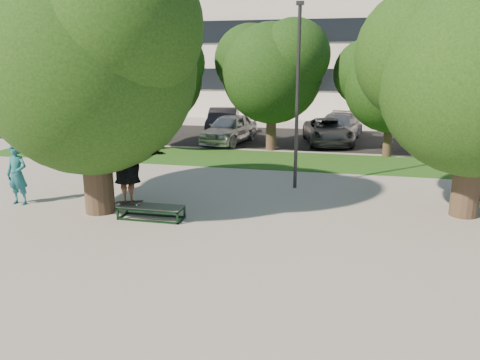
% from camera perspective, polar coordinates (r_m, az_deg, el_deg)
% --- Properties ---
extents(ground, '(120.00, 120.00, 0.00)m').
position_cam_1_polar(ground, '(11.83, -0.95, -6.75)').
color(ground, gray).
rests_on(ground, ground).
extents(grass_strip, '(30.00, 4.00, 0.02)m').
position_cam_1_polar(grass_strip, '(20.73, 8.11, 2.25)').
color(grass_strip, '#1F4B15').
rests_on(grass_strip, ground).
extents(asphalt_strip, '(40.00, 8.00, 0.01)m').
position_cam_1_polar(asphalt_strip, '(27.19, 7.24, 5.08)').
color(asphalt_strip, black).
rests_on(asphalt_strip, ground).
extents(tree_left, '(6.96, 5.95, 7.12)m').
position_cam_1_polar(tree_left, '(13.73, -18.08, 14.31)').
color(tree_left, '#38281E').
rests_on(tree_left, ground).
extents(tree_right, '(6.24, 5.33, 6.51)m').
position_cam_1_polar(tree_right, '(14.19, 26.85, 12.15)').
color(tree_right, '#38281E').
rests_on(tree_right, ground).
extents(bg_tree_left, '(5.28, 4.51, 5.77)m').
position_cam_1_polar(bg_tree_left, '(23.69, -10.22, 12.71)').
color(bg_tree_left, '#38281E').
rests_on(bg_tree_left, ground).
extents(bg_tree_mid, '(5.76, 4.92, 6.24)m').
position_cam_1_polar(bg_tree_mid, '(23.12, 3.77, 13.58)').
color(bg_tree_mid, '#38281E').
rests_on(bg_tree_mid, ground).
extents(bg_tree_right, '(5.04, 4.31, 5.43)m').
position_cam_1_polar(bg_tree_right, '(22.38, 17.88, 11.58)').
color(bg_tree_right, '#38281E').
rests_on(bg_tree_right, ground).
extents(lamppost, '(0.25, 0.15, 6.11)m').
position_cam_1_polar(lamppost, '(15.86, 7.02, 10.15)').
color(lamppost, '#2D2D30').
rests_on(lamppost, ground).
extents(office_building, '(30.00, 14.12, 16.00)m').
position_cam_1_polar(office_building, '(43.13, 7.14, 19.02)').
color(office_building, silver).
rests_on(office_building, ground).
extents(grind_box, '(1.80, 0.60, 0.38)m').
position_cam_1_polar(grind_box, '(13.21, -10.78, -3.89)').
color(grind_box, black).
rests_on(grind_box, ground).
extents(skater_rig, '(2.24, 1.22, 1.83)m').
position_cam_1_polar(skater_rig, '(13.18, -13.60, 1.07)').
color(skater_rig, white).
rests_on(skater_rig, grind_box).
extents(bystander, '(0.69, 0.46, 1.86)m').
position_cam_1_polar(bystander, '(15.68, -25.51, 0.62)').
color(bystander, '#1B5D67').
rests_on(bystander, ground).
extents(car_silver_a, '(2.56, 4.82, 1.56)m').
position_cam_1_polar(car_silver_a, '(25.24, -1.28, 6.27)').
color(car_silver_a, silver).
rests_on(car_silver_a, asphalt_strip).
extents(car_dark, '(2.43, 4.99, 1.58)m').
position_cam_1_polar(car_dark, '(28.41, -2.07, 7.16)').
color(car_dark, black).
rests_on(car_dark, asphalt_strip).
extents(car_grey, '(3.14, 5.18, 1.34)m').
position_cam_1_polar(car_grey, '(25.42, 10.63, 5.84)').
color(car_grey, '#5A5A5F').
rests_on(car_grey, asphalt_strip).
extents(car_silver_b, '(3.06, 5.46, 1.49)m').
position_cam_1_polar(car_silver_b, '(26.66, 11.82, 6.32)').
color(car_silver_b, '#ABACB0').
rests_on(car_silver_b, asphalt_strip).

